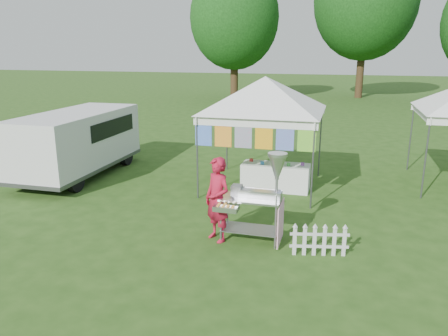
% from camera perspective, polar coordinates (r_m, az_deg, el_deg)
% --- Properties ---
extents(ground, '(120.00, 120.00, 0.00)m').
position_cam_1_polar(ground, '(8.98, 0.95, -8.92)').
color(ground, '#254814').
rests_on(ground, ground).
extents(canopy_main, '(4.24, 4.24, 3.45)m').
position_cam_1_polar(canopy_main, '(11.63, 5.43, 11.79)').
color(canopy_main, '#59595E').
rests_on(canopy_main, ground).
extents(tree_left, '(6.40, 6.40, 9.53)m').
position_cam_1_polar(tree_left, '(33.00, 1.40, 19.03)').
color(tree_left, '#322512').
rests_on(tree_left, ground).
extents(tree_mid, '(7.60, 7.60, 11.52)m').
position_cam_1_polar(tree_mid, '(36.11, 18.04, 20.08)').
color(tree_mid, '#322512').
rests_on(tree_mid, ground).
extents(donut_cart, '(1.30, 0.88, 1.81)m').
position_cam_1_polar(donut_cart, '(8.40, 4.80, -2.95)').
color(donut_cart, gray).
rests_on(donut_cart, ground).
extents(vendor, '(0.74, 0.68, 1.69)m').
position_cam_1_polar(vendor, '(8.53, -0.87, -4.16)').
color(vendor, '#AA142E').
rests_on(vendor, ground).
extents(cargo_van, '(1.88, 4.60, 1.90)m').
position_cam_1_polar(cargo_van, '(13.77, -18.33, 3.37)').
color(cargo_van, silver).
rests_on(cargo_van, ground).
extents(picket_fence, '(1.06, 0.26, 0.56)m').
position_cam_1_polar(picket_fence, '(8.28, 12.34, -9.31)').
color(picket_fence, silver).
rests_on(picket_fence, ground).
extents(display_table, '(1.80, 0.70, 0.70)m').
position_cam_1_polar(display_table, '(11.86, 6.74, -1.14)').
color(display_table, white).
rests_on(display_table, ground).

